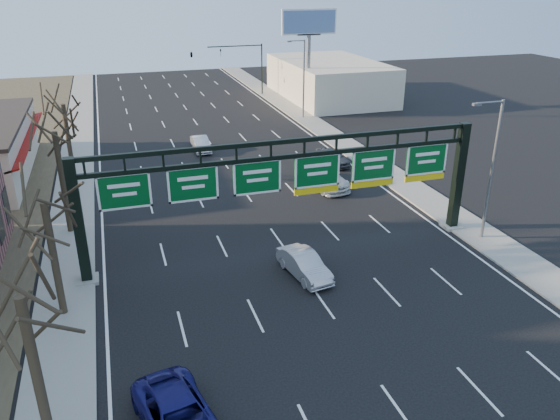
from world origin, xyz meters
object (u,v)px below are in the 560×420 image
object	(u,v)px
car_blue_suv	(180,418)
car_silver_sedan	(304,265)
car_white_wagon	(323,176)
sign_gantry	(290,181)

from	to	relation	value
car_blue_suv	car_silver_sedan	xyz separation A→B (m)	(8.34, 9.55, -0.04)
car_blue_suv	car_silver_sedan	bearing A→B (deg)	37.13
car_silver_sedan	car_white_wagon	world-z (taller)	car_white_wagon
sign_gantry	car_silver_sedan	distance (m)	4.97
car_blue_suv	car_silver_sedan	size ratio (longest dim) A/B	1.25
sign_gantry	car_white_wagon	bearing A→B (deg)	58.14
car_silver_sedan	car_white_wagon	bearing A→B (deg)	54.08
sign_gantry	car_white_wagon	world-z (taller)	sign_gantry
car_blue_suv	sign_gantry	bearing A→B (deg)	44.26
sign_gantry	car_blue_suv	distance (m)	15.67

